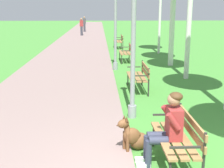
{
  "coord_description": "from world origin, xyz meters",
  "views": [
    {
      "loc": [
        -0.92,
        -3.83,
        2.56
      ],
      "look_at": [
        -0.64,
        2.84,
        0.9
      ],
      "focal_mm": 49.4,
      "sensor_mm": 36.0,
      "label": 1
    }
  ],
  "objects_px": {
    "person_seated_on_near_bench": "(167,126)",
    "lamp_post_mid": "(115,18)",
    "dog_brown": "(134,137)",
    "park_bench_near": "(179,135)",
    "park_bench_furthest": "(119,40)",
    "lamp_post_near": "(134,14)",
    "park_bench_mid": "(140,75)",
    "pedestrian_distant": "(82,27)",
    "pedestrian_further_distant": "(84,24)",
    "park_bench_far": "(127,51)"
  },
  "relations": [
    {
      "from": "park_bench_near",
      "to": "dog_brown",
      "type": "height_order",
      "value": "park_bench_near"
    },
    {
      "from": "park_bench_mid",
      "to": "lamp_post_near",
      "type": "xyz_separation_m",
      "value": [
        -0.49,
        -2.45,
        1.92
      ]
    },
    {
      "from": "pedestrian_distant",
      "to": "lamp_post_near",
      "type": "bearing_deg",
      "value": -83.84
    },
    {
      "from": "park_bench_furthest",
      "to": "lamp_post_near",
      "type": "distance_m",
      "value": 13.06
    },
    {
      "from": "person_seated_on_near_bench",
      "to": "dog_brown",
      "type": "xyz_separation_m",
      "value": [
        -0.47,
        0.53,
        -0.42
      ]
    },
    {
      "from": "pedestrian_further_distant",
      "to": "pedestrian_distant",
      "type": "bearing_deg",
      "value": -90.67
    },
    {
      "from": "park_bench_near",
      "to": "park_bench_furthest",
      "type": "relative_size",
      "value": 1.0
    },
    {
      "from": "person_seated_on_near_bench",
      "to": "pedestrian_further_distant",
      "type": "bearing_deg",
      "value": 95.2
    },
    {
      "from": "park_bench_mid",
      "to": "dog_brown",
      "type": "bearing_deg",
      "value": -98.55
    },
    {
      "from": "dog_brown",
      "to": "lamp_post_mid",
      "type": "relative_size",
      "value": 0.19
    },
    {
      "from": "dog_brown",
      "to": "park_bench_far",
      "type": "bearing_deg",
      "value": 85.75
    },
    {
      "from": "person_seated_on_near_bench",
      "to": "lamp_post_mid",
      "type": "bearing_deg",
      "value": 92.96
    },
    {
      "from": "pedestrian_further_distant",
      "to": "person_seated_on_near_bench",
      "type": "bearing_deg",
      "value": -84.8
    },
    {
      "from": "dog_brown",
      "to": "lamp_post_near",
      "type": "height_order",
      "value": "lamp_post_near"
    },
    {
      "from": "park_bench_mid",
      "to": "pedestrian_further_distant",
      "type": "distance_m",
      "value": 24.58
    },
    {
      "from": "park_bench_furthest",
      "to": "park_bench_far",
      "type": "bearing_deg",
      "value": -89.57
    },
    {
      "from": "park_bench_furthest",
      "to": "pedestrian_further_distant",
      "type": "xyz_separation_m",
      "value": [
        -2.86,
        13.97,
        0.33
      ]
    },
    {
      "from": "park_bench_furthest",
      "to": "lamp_post_mid",
      "type": "distance_m",
      "value": 7.27
    },
    {
      "from": "park_bench_furthest",
      "to": "dog_brown",
      "type": "bearing_deg",
      "value": -92.63
    },
    {
      "from": "lamp_post_mid",
      "to": "person_seated_on_near_bench",
      "type": "bearing_deg",
      "value": -87.04
    },
    {
      "from": "park_bench_furthest",
      "to": "lamp_post_mid",
      "type": "xyz_separation_m",
      "value": [
        -0.62,
        -7.05,
        1.64
      ]
    },
    {
      "from": "park_bench_near",
      "to": "person_seated_on_near_bench",
      "type": "distance_m",
      "value": 0.27
    },
    {
      "from": "lamp_post_near",
      "to": "pedestrian_further_distant",
      "type": "distance_m",
      "value": 27.02
    },
    {
      "from": "pedestrian_further_distant",
      "to": "park_bench_far",
      "type": "bearing_deg",
      "value": -81.37
    },
    {
      "from": "pedestrian_further_distant",
      "to": "park_bench_furthest",
      "type": "bearing_deg",
      "value": -78.44
    },
    {
      "from": "park_bench_far",
      "to": "lamp_post_near",
      "type": "height_order",
      "value": "lamp_post_near"
    },
    {
      "from": "lamp_post_near",
      "to": "pedestrian_further_distant",
      "type": "relative_size",
      "value": 2.85
    },
    {
      "from": "lamp_post_mid",
      "to": "pedestrian_distant",
      "type": "height_order",
      "value": "lamp_post_mid"
    },
    {
      "from": "person_seated_on_near_bench",
      "to": "dog_brown",
      "type": "relative_size",
      "value": 1.6
    },
    {
      "from": "park_bench_furthest",
      "to": "person_seated_on_near_bench",
      "type": "bearing_deg",
      "value": -90.76
    },
    {
      "from": "park_bench_far",
      "to": "dog_brown",
      "type": "height_order",
      "value": "park_bench_far"
    },
    {
      "from": "lamp_post_near",
      "to": "pedestrian_further_distant",
      "type": "bearing_deg",
      "value": 94.95
    },
    {
      "from": "park_bench_near",
      "to": "park_bench_furthest",
      "type": "height_order",
      "value": "same"
    },
    {
      "from": "dog_brown",
      "to": "lamp_post_near",
      "type": "bearing_deg",
      "value": 85.27
    },
    {
      "from": "dog_brown",
      "to": "lamp_post_near",
      "type": "xyz_separation_m",
      "value": [
        0.14,
        1.75,
        2.17
      ]
    },
    {
      "from": "park_bench_far",
      "to": "park_bench_near",
      "type": "bearing_deg",
      "value": -90.19
    },
    {
      "from": "park_bench_near",
      "to": "pedestrian_distant",
      "type": "relative_size",
      "value": 0.91
    },
    {
      "from": "park_bench_near",
      "to": "park_bench_furthest",
      "type": "bearing_deg",
      "value": 90.02
    },
    {
      "from": "lamp_post_mid",
      "to": "dog_brown",
      "type": "bearing_deg",
      "value": -90.38
    },
    {
      "from": "park_bench_far",
      "to": "dog_brown",
      "type": "distance_m",
      "value": 9.58
    },
    {
      "from": "park_bench_mid",
      "to": "park_bench_furthest",
      "type": "xyz_separation_m",
      "value": [
        0.04,
        10.45,
        0.0
      ]
    },
    {
      "from": "person_seated_on_near_bench",
      "to": "lamp_post_near",
      "type": "height_order",
      "value": "lamp_post_near"
    },
    {
      "from": "person_seated_on_near_bench",
      "to": "lamp_post_near",
      "type": "relative_size",
      "value": 0.27
    },
    {
      "from": "park_bench_mid",
      "to": "dog_brown",
      "type": "height_order",
      "value": "park_bench_mid"
    },
    {
      "from": "dog_brown",
      "to": "person_seated_on_near_bench",
      "type": "bearing_deg",
      "value": -48.6
    },
    {
      "from": "dog_brown",
      "to": "pedestrian_distant",
      "type": "xyz_separation_m",
      "value": [
        -2.24,
        23.86,
        0.58
      ]
    },
    {
      "from": "park_bench_mid",
      "to": "lamp_post_mid",
      "type": "bearing_deg",
      "value": 99.7
    },
    {
      "from": "park_bench_mid",
      "to": "pedestrian_distant",
      "type": "height_order",
      "value": "pedestrian_distant"
    },
    {
      "from": "dog_brown",
      "to": "lamp_post_mid",
      "type": "distance_m",
      "value": 7.83
    },
    {
      "from": "person_seated_on_near_bench",
      "to": "lamp_post_near",
      "type": "distance_m",
      "value": 2.9
    }
  ]
}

